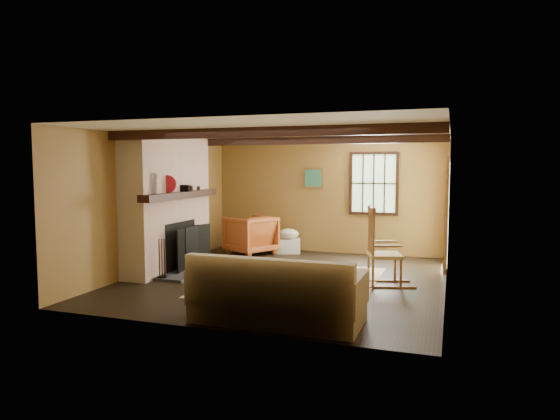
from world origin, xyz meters
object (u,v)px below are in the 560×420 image
at_px(fireplace, 169,209).
at_px(sofa, 277,298).
at_px(laundry_basket, 288,246).
at_px(rocking_chair, 382,252).
at_px(armchair, 251,235).

height_order(fireplace, sofa, fireplace).
distance_m(sofa, laundry_basket, 4.81).
height_order(rocking_chair, laundry_basket, rocking_chair).
distance_m(rocking_chair, laundry_basket, 3.28).
xyz_separation_m(fireplace, sofa, (2.85, -2.25, -0.81)).
bearing_deg(sofa, rocking_chair, 68.26).
bearing_deg(sofa, armchair, 116.41).
height_order(sofa, laundry_basket, sofa).
distance_m(sofa, armchair, 4.70).
xyz_separation_m(fireplace, rocking_chair, (3.77, 0.04, -0.58)).
bearing_deg(fireplace, laundry_basket, 57.97).
height_order(fireplace, rocking_chair, fireplace).
bearing_deg(fireplace, sofa, -38.34).
xyz_separation_m(rocking_chair, armchair, (-3.00, 1.93, -0.11)).
relative_size(rocking_chair, sofa, 0.61).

